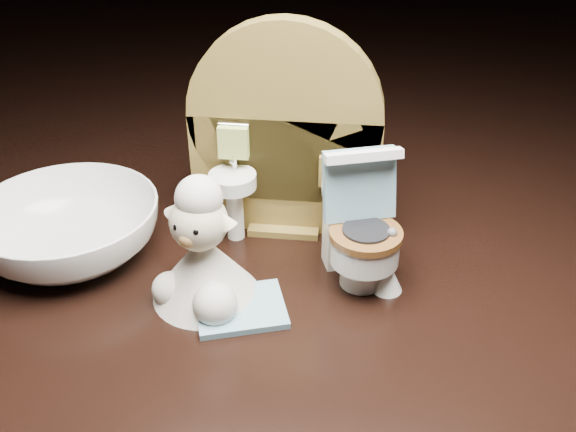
{
  "coord_description": "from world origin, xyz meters",
  "views": [
    {
      "loc": [
        0.05,
        -0.32,
        0.26
      ],
      "look_at": [
        0.01,
        0.01,
        0.05
      ],
      "focal_mm": 40.0,
      "sensor_mm": 36.0,
      "label": 1
    }
  ],
  "objects": [
    {
      "name": "backdrop_panel",
      "position": [
        -0.0,
        0.06,
        0.07
      ],
      "size": [
        0.13,
        0.05,
        0.15
      ],
      "color": "brown",
      "rests_on": "ground"
    },
    {
      "name": "toy_toilet",
      "position": [
        0.05,
        0.01,
        0.03
      ],
      "size": [
        0.05,
        0.06,
        0.09
      ],
      "rotation": [
        0.0,
        0.0,
        0.32
      ],
      "color": "white",
      "rests_on": "ground"
    },
    {
      "name": "bath_mat",
      "position": [
        -0.02,
        -0.03,
        0.0
      ],
      "size": [
        0.06,
        0.06,
        0.0
      ],
      "primitive_type": "cube",
      "rotation": [
        0.0,
        0.0,
        0.32
      ],
      "color": "#739EAE",
      "rests_on": "ground"
    },
    {
      "name": "toilet_brush",
      "position": [
        0.07,
        -0.0,
        0.01
      ],
      "size": [
        0.02,
        0.02,
        0.05
      ],
      "color": "white",
      "rests_on": "ground"
    },
    {
      "name": "plush_lamb",
      "position": [
        -0.04,
        -0.02,
        0.03
      ],
      "size": [
        0.07,
        0.07,
        0.09
      ],
      "rotation": [
        0.0,
        0.0,
        -0.26
      ],
      "color": "beige",
      "rests_on": "ground"
    },
    {
      "name": "ceramic_bowl",
      "position": [
        -0.14,
        0.01,
        0.02
      ],
      "size": [
        0.13,
        0.13,
        0.04
      ],
      "primitive_type": "imported",
      "rotation": [
        0.0,
        0.0,
        0.12
      ],
      "color": "white",
      "rests_on": "ground"
    }
  ]
}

